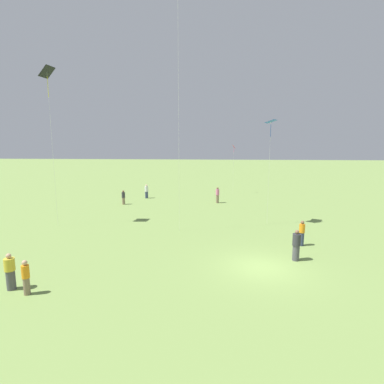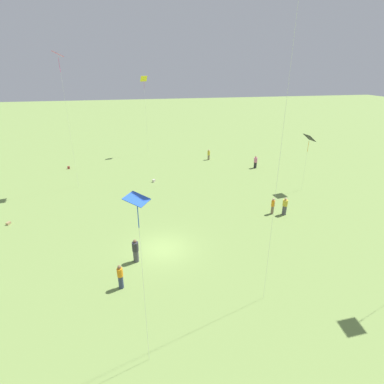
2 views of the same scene
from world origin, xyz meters
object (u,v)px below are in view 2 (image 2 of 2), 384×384
(kite_3, at_px, (137,207))
(person_2, at_px, (209,155))
(person_0, at_px, (285,206))
(person_1, at_px, (120,277))
(person_5, at_px, (255,162))
(kite_5, at_px, (144,81))
(picnic_bag_1, at_px, (8,223))
(picnic_bag_2, at_px, (154,181))
(person_7, at_px, (136,251))
(person_3, at_px, (273,206))
(kite_6, at_px, (309,139))
(picnic_bag_0, at_px, (69,168))
(kite_1, at_px, (58,58))

(kite_3, bearing_deg, person_2, 56.40)
(person_0, height_order, person_1, person_0)
(person_5, xyz_separation_m, kite_5, (11.02, 14.47, 10.45))
(picnic_bag_1, relative_size, picnic_bag_2, 1.17)
(kite_3, relative_size, kite_5, 0.73)
(person_0, bearing_deg, picnic_bag_2, -28.42)
(person_7, relative_size, picnic_bag_1, 3.88)
(person_0, bearing_deg, picnic_bag_1, 8.93)
(kite_3, bearing_deg, person_3, 32.01)
(person_0, height_order, picnic_bag_2, person_0)
(kite_5, bearing_deg, picnic_bag_2, 119.27)
(person_1, bearing_deg, person_7, -85.66)
(picnic_bag_1, bearing_deg, kite_3, -144.66)
(person_5, relative_size, kite_5, 0.14)
(person_5, distance_m, picnic_bag_2, 14.97)
(person_1, height_order, person_2, person_1)
(picnic_bag_2, bearing_deg, person_7, 170.58)
(person_0, distance_m, picnic_bag_2, 16.49)
(person_3, xyz_separation_m, person_7, (-5.23, 13.39, 0.09))
(person_1, height_order, kite_5, kite_5)
(person_1, bearing_deg, picnic_bag_2, -75.62)
(person_7, bearing_deg, kite_6, -141.32)
(picnic_bag_1, bearing_deg, person_1, -136.56)
(person_2, height_order, picnic_bag_1, person_2)
(person_1, bearing_deg, kite_6, -122.20)
(picnic_bag_0, bearing_deg, person_0, -129.89)
(person_0, xyz_separation_m, picnic_bag_1, (3.30, 25.79, -0.76))
(person_2, distance_m, kite_6, 16.98)
(person_0, xyz_separation_m, kite_3, (-13.18, 14.10, 7.51))
(person_2, height_order, kite_5, kite_5)
(person_3, height_order, picnic_bag_0, person_3)
(person_0, bearing_deg, kite_5, -49.40)
(person_3, bearing_deg, picnic_bag_0, -149.90)
(person_0, bearing_deg, picnic_bag_0, -23.66)
(person_3, relative_size, picnic_bag_0, 4.46)
(person_5, bearing_deg, kite_5, 109.48)
(person_0, distance_m, kite_3, 20.71)
(person_7, height_order, kite_5, kite_5)
(kite_5, xyz_separation_m, picnic_bag_0, (-6.03, 11.62, -11.12))
(kite_6, relative_size, picnic_bag_2, 15.98)
(person_7, relative_size, picnic_bag_0, 5.05)
(person_5, xyz_separation_m, kite_6, (-8.89, -2.12, 5.23))
(person_5, distance_m, kite_3, 33.24)
(person_1, height_order, person_3, person_1)
(kite_1, height_order, picnic_bag_1, kite_1)
(person_5, relative_size, picnic_bag_0, 4.71)
(kite_1, bearing_deg, person_3, -87.30)
(person_7, xyz_separation_m, kite_5, (30.18, -2.96, 10.38))
(person_2, relative_size, person_5, 0.93)
(person_5, height_order, kite_3, kite_3)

